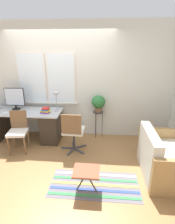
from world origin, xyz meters
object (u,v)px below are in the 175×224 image
keyboard (11,113)px  office_chair_swivel (73,131)px  plant_stand (98,115)px  folding_stool (86,172)px  monitor (15,98)px  mouse (23,113)px  couch_loveseat (165,160)px  book_stack (46,110)px  potted_plant (98,102)px  desk_chair_wooden (18,130)px  desk_lamp (56,95)px

keyboard → office_chair_swivel: size_ratio=0.45×
plant_stand → folding_stool: plant_stand is taller
keyboard → folding_stool: size_ratio=1.01×
monitor → mouse: bearing=-44.4°
keyboard → couch_loveseat: (3.15, -0.82, -0.45)m
monitor → folding_stool: 2.57m
couch_loveseat → keyboard: bearing=75.4°
office_chair_swivel → book_stack: bearing=-25.9°
mouse → monitor: bearing=135.6°
plant_stand → potted_plant: bearing=90.0°
plant_stand → folding_stool: 1.84m
mouse → potted_plant: potted_plant is taller
keyboard → desk_chair_wooden: bearing=-48.0°
book_stack → potted_plant: 1.23m
office_chair_swivel → couch_loveseat: size_ratio=0.78×
monitor → office_chair_swivel: 1.65m
mouse → couch_loveseat: 3.03m
couch_loveseat → folding_stool: couch_loveseat is taller
keyboard → office_chair_swivel: bearing=-9.8°
plant_stand → folding_stool: bearing=-93.5°
book_stack → folding_stool: 1.87m
desk_lamp → couch_loveseat: bearing=-26.8°
desk_chair_wooden → folding_stool: bearing=-44.0°
mouse → desk_chair_wooden: desk_chair_wooden is taller
monitor → book_stack: bearing=-13.8°
book_stack → folding_stool: bearing=-54.1°
keyboard → book_stack: 0.77m
office_chair_swivel → desk_lamp: bearing=-47.0°
desk_chair_wooden → potted_plant: size_ratio=2.17×
plant_stand → potted_plant: 0.32m
book_stack → desk_chair_wooden: bearing=-141.2°
desk_chair_wooden → office_chair_swivel: bearing=-7.5°
monitor → folding_stool: (1.85, -1.66, -0.65)m
monitor → keyboard: 0.40m
keyboard → desk_chair_wooden: (0.26, -0.29, -0.26)m
couch_loveseat → mouse: bearing=74.0°
potted_plant → office_chair_swivel: bearing=-125.1°
keyboard → desk_lamp: bearing=15.7°
office_chair_swivel → potted_plant: 0.96m
office_chair_swivel → folding_stool: size_ratio=2.25×
monitor → keyboard: bearing=-84.2°
couch_loveseat → plant_stand: size_ratio=1.71×
mouse → plant_stand: 1.73m
mouse → desk_lamp: 0.84m
book_stack → plant_stand: size_ratio=0.33×
keyboard → potted_plant: bearing=13.4°
plant_stand → book_stack: bearing=-163.2°
monitor → couch_loveseat: size_ratio=0.45×
monitor → plant_stand: (1.97, 0.16, -0.42)m
monitor → desk_lamp: (1.01, -0.03, 0.11)m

